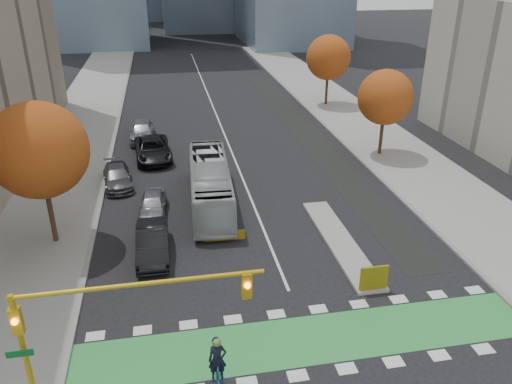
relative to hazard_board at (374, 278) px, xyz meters
name	(u,v)px	position (x,y,z in m)	size (l,w,h in m)	color
ground	(319,365)	(-4.00, -4.20, -0.80)	(300.00, 300.00, 0.00)	black
sidewalk_west	(54,187)	(-17.50, 15.80, -0.73)	(7.00, 120.00, 0.15)	gray
sidewalk_east	(407,161)	(9.50, 15.80, -0.73)	(7.00, 120.00, 0.15)	gray
curb_west	(105,183)	(-14.00, 15.80, -0.73)	(0.30, 120.00, 0.16)	gray
curb_east	(366,164)	(6.00, 15.80, -0.73)	(0.30, 120.00, 0.16)	gray
bike_crossing	(309,339)	(-4.00, -2.70, -0.79)	(20.00, 3.00, 0.01)	green
centre_line	(213,106)	(-4.00, 35.80, -0.80)	(0.15, 70.00, 0.01)	silver
bike_lane_paint	(301,129)	(3.50, 25.80, -0.80)	(2.50, 50.00, 0.01)	black
median_island	(340,241)	(0.00, 4.80, -0.72)	(1.60, 10.00, 0.16)	gray
hazard_board	(374,278)	(0.00, 0.00, 0.00)	(1.40, 0.12, 1.30)	yellow
tree_west	(39,150)	(-16.00, 7.80, 4.82)	(5.20, 5.20, 8.22)	#332114
tree_east_near	(385,97)	(8.00, 17.80, 4.06)	(4.40, 4.40, 7.08)	#332114
tree_east_far	(328,58)	(8.50, 33.80, 4.44)	(4.80, 4.80, 7.65)	#332114
traffic_signal_west	(100,316)	(-11.93, -4.71, 3.23)	(8.53, 0.56, 5.20)	#BF9914
cyclist	(218,373)	(-8.11, -4.70, 0.00)	(0.78, 2.11, 2.41)	#215899
bus	(210,184)	(-6.75, 11.11, 0.67)	(2.48, 10.59, 2.95)	#B4BABC
parked_car_a	(153,204)	(-10.50, 10.38, -0.11)	(1.64, 4.07, 1.39)	#9C9CA1
parked_car_b	(153,242)	(-10.50, 5.38, 0.00)	(1.70, 4.87, 1.60)	black
parked_car_c	(117,177)	(-13.00, 15.38, -0.11)	(1.93, 4.74, 1.38)	#504F54
parked_car_d	(153,149)	(-10.50, 20.38, 0.03)	(2.76, 5.99, 1.67)	black
parked_car_e	(142,131)	(-11.44, 25.38, 0.06)	(2.03, 5.05, 1.72)	#9D9EA2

